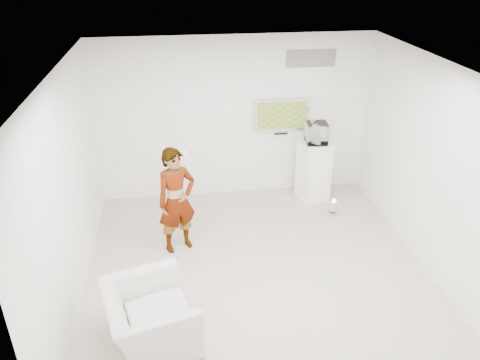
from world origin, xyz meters
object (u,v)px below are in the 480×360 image
(tv, at_px, (281,115))
(floor_uplight, at_px, (333,207))
(pedestal, at_px, (313,171))
(person, at_px, (177,201))
(armchair, at_px, (150,317))

(tv, xyz_separation_m, floor_uplight, (0.77, -1.08, -1.40))
(tv, relative_size, pedestal, 0.88)
(tv, height_order, person, tv)
(tv, bearing_deg, person, -139.40)
(pedestal, bearing_deg, floor_uplight, -73.05)
(tv, relative_size, armchair, 0.88)
(armchair, distance_m, pedestal, 4.37)
(armchair, height_order, pedestal, pedestal)
(pedestal, distance_m, floor_uplight, 0.81)
(pedestal, bearing_deg, person, -153.10)
(floor_uplight, bearing_deg, pedestal, 106.95)
(person, height_order, pedestal, person)
(armchair, bearing_deg, tv, -48.41)
(person, relative_size, floor_uplight, 5.67)
(person, bearing_deg, pedestal, 3.41)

